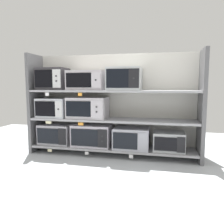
% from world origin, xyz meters
% --- Properties ---
extents(ground, '(6.40, 6.00, 0.02)m').
position_xyz_m(ground, '(0.00, -1.00, -0.01)').
color(ground, '#B2B7BC').
extents(back_panel, '(2.60, 0.04, 1.50)m').
position_xyz_m(back_panel, '(0.00, 0.23, 0.75)').
color(back_panel, beige).
rests_on(back_panel, ground).
extents(upright_left, '(0.05, 0.43, 1.50)m').
position_xyz_m(upright_left, '(-1.23, 0.00, 0.75)').
color(upright_left, '#5B5B5E').
rests_on(upright_left, ground).
extents(upright_right, '(0.05, 0.43, 1.50)m').
position_xyz_m(upright_right, '(1.23, 0.00, 0.75)').
color(upright_right, '#5B5B5E').
rests_on(upright_right, ground).
extents(shelf_0, '(2.40, 0.43, 0.03)m').
position_xyz_m(shelf_0, '(0.00, 0.00, 0.11)').
color(shelf_0, '#99999E').
rests_on(shelf_0, ground).
extents(microwave_0, '(0.49, 0.35, 0.30)m').
position_xyz_m(microwave_0, '(-0.89, -0.00, 0.28)').
color(microwave_0, '#9B99A1').
rests_on(microwave_0, shelf_0).
extents(microwave_1, '(0.57, 0.39, 0.32)m').
position_xyz_m(microwave_1, '(-0.30, -0.00, 0.28)').
color(microwave_1, '#B8B1BD').
rests_on(microwave_1, shelf_0).
extents(microwave_2, '(0.50, 0.42, 0.30)m').
position_xyz_m(microwave_2, '(0.29, -0.00, 0.27)').
color(microwave_2, '#9E9FAA').
rests_on(microwave_2, shelf_0).
extents(microwave_3, '(0.42, 0.36, 0.26)m').
position_xyz_m(microwave_3, '(0.82, -0.00, 0.25)').
color(microwave_3, '#A1A4A8').
rests_on(microwave_3, shelf_0).
extents(price_tag_0, '(0.07, 0.00, 0.04)m').
position_xyz_m(price_tag_0, '(-0.90, -0.22, 0.07)').
color(price_tag_0, beige).
extents(price_tag_1, '(0.05, 0.00, 0.04)m').
position_xyz_m(price_tag_1, '(-0.32, -0.22, 0.07)').
color(price_tag_1, white).
extents(price_tag_2, '(0.06, 0.00, 0.05)m').
position_xyz_m(price_tag_2, '(0.32, -0.22, 0.06)').
color(price_tag_2, white).
extents(shelf_1, '(2.40, 0.43, 0.03)m').
position_xyz_m(shelf_1, '(0.00, 0.00, 0.53)').
color(shelf_1, '#99999E').
extents(microwave_4, '(0.45, 0.41, 0.29)m').
position_xyz_m(microwave_4, '(-0.91, -0.00, 0.69)').
color(microwave_4, '#B7BBC3').
rests_on(microwave_4, shelf_1).
extents(microwave_5, '(0.58, 0.39, 0.31)m').
position_xyz_m(microwave_5, '(-0.37, -0.00, 0.70)').
color(microwave_5, '#BDB8BF').
rests_on(microwave_5, shelf_1).
extents(price_tag_3, '(0.09, 0.00, 0.04)m').
position_xyz_m(price_tag_3, '(-0.90, -0.22, 0.49)').
color(price_tag_3, beige).
extents(price_tag_4, '(0.08, 0.00, 0.04)m').
position_xyz_m(price_tag_4, '(-0.41, -0.22, 0.49)').
color(price_tag_4, orange).
extents(shelf_2, '(2.40, 0.43, 0.03)m').
position_xyz_m(shelf_2, '(0.00, 0.00, 0.95)').
color(shelf_2, '#99999E').
extents(microwave_6, '(0.43, 0.36, 0.33)m').
position_xyz_m(microwave_6, '(-0.93, -0.00, 1.13)').
color(microwave_6, '#323034').
rests_on(microwave_6, shelf_2).
extents(microwave_7, '(0.54, 0.38, 0.28)m').
position_xyz_m(microwave_7, '(-0.38, -0.00, 1.10)').
color(microwave_7, '#BBB4BA').
rests_on(microwave_7, shelf_2).
extents(microwave_8, '(0.47, 0.42, 0.32)m').
position_xyz_m(microwave_8, '(0.18, -0.00, 1.12)').
color(microwave_8, '#B9BEBF').
rests_on(microwave_8, shelf_2).
extents(price_tag_5, '(0.05, 0.00, 0.05)m').
position_xyz_m(price_tag_5, '(-0.91, -0.22, 0.90)').
color(price_tag_5, white).
extents(price_tag_6, '(0.06, 0.00, 0.05)m').
position_xyz_m(price_tag_6, '(-0.41, -0.22, 0.90)').
color(price_tag_6, orange).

